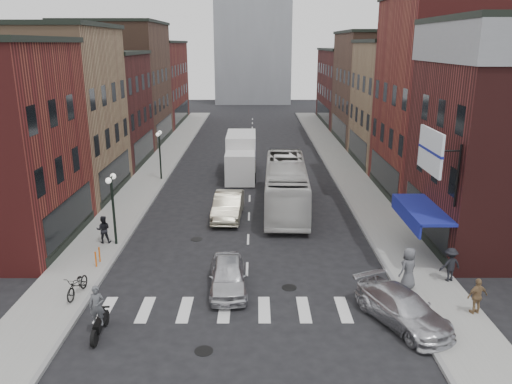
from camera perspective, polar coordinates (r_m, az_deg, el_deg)
ground at (r=24.61m, az=-1.07°, el=-9.80°), size 160.00×160.00×0.00m
sidewalk_left at (r=46.22m, az=-11.22°, el=2.70°), size 3.00×74.00×0.15m
sidewalk_right at (r=46.07m, az=10.03°, el=2.72°), size 3.00×74.00×0.15m
curb_left at (r=45.98m, az=-9.38°, el=2.63°), size 0.20×74.00×0.16m
curb_right at (r=45.85m, az=8.18°, el=2.64°), size 0.20×74.00×0.16m
crosswalk_stripes at (r=21.96m, az=-1.20°, el=-13.29°), size 12.00×2.20×0.01m
bldg_left_mid_a at (r=39.48m, az=-23.32°, el=8.31°), size 10.30×10.20×12.30m
bldg_left_mid_b at (r=48.89m, az=-18.70°, el=8.96°), size 10.30×10.20×10.30m
bldg_left_far_a at (r=59.23m, az=-15.51°, el=11.88°), size 10.30×12.20×13.30m
bldg_left_far_b at (r=72.88m, az=-12.58°, el=12.08°), size 10.30×16.20×11.30m
bldg_right_mid_a at (r=39.05m, az=22.17°, el=9.84°), size 10.30×10.20×14.30m
bldg_right_mid_b at (r=48.57m, az=17.63°, el=9.60°), size 10.30×10.20×11.30m
bldg_right_far_a at (r=59.06m, az=14.50°, el=11.46°), size 10.30×12.20×12.30m
bldg_right_far_b at (r=72.74m, az=11.72°, el=11.73°), size 10.30×16.20×10.30m
awning_blue at (r=27.27m, az=18.11°, el=-2.00°), size 1.80×5.00×0.78m
billboard_sign at (r=24.45m, az=19.49°, el=4.30°), size 1.52×3.00×3.70m
streetlamp_near at (r=28.34m, az=-16.10°, el=-0.52°), size 0.32×1.22×4.11m
streetlamp_far at (r=41.57m, az=-10.97°, el=5.18°), size 0.32×1.22×4.11m
bike_rack at (r=26.77m, az=-17.64°, el=-7.07°), size 0.08×0.68×0.80m
box_truck at (r=42.57m, az=-1.73°, el=4.11°), size 2.54×8.04×3.50m
motorcycle_rider at (r=20.64m, az=-17.61°, el=-13.05°), size 0.61×2.11×2.15m
transit_bus at (r=34.22m, az=3.44°, el=0.77°), size 3.19×11.73×3.24m
sedan_left_near at (r=23.24m, az=-3.24°, el=-9.53°), size 1.98×4.32×1.44m
sedan_left_far at (r=32.46m, az=-3.21°, el=-1.58°), size 1.99×5.09×1.65m
curb_car at (r=21.51m, az=16.41°, el=-12.64°), size 3.73×5.08×1.37m
parked_bicycle at (r=23.90m, az=-19.73°, el=-9.95°), size 0.88×1.98×1.01m
ped_left_solo at (r=29.32m, az=-17.05°, el=-4.11°), size 0.82×0.55×1.58m
ped_right_a at (r=25.39m, az=21.32°, el=-7.72°), size 1.17×0.79×1.65m
ped_right_b at (r=22.95m, az=23.96°, el=-10.81°), size 1.01×0.68×1.57m
ped_right_c at (r=23.99m, az=17.03°, el=-8.33°), size 1.14×1.05×1.96m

